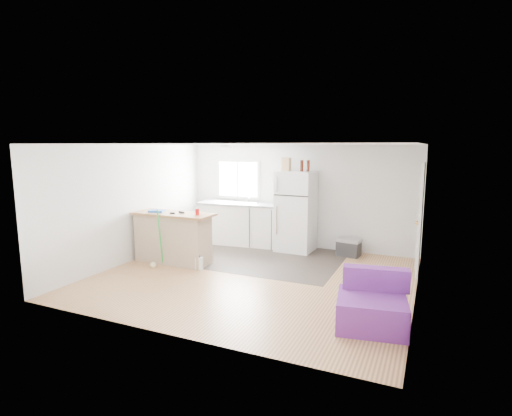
{
  "coord_description": "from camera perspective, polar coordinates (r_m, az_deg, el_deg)",
  "views": [
    {
      "loc": [
        2.9,
        -6.39,
        2.37
      ],
      "look_at": [
        -0.27,
        0.7,
        1.16
      ],
      "focal_mm": 28.0,
      "sensor_mm": 36.0,
      "label": 1
    }
  ],
  "objects": [
    {
      "name": "interior_door",
      "position": [
        8.05,
        22.46,
        -1.49
      ],
      "size": [
        0.11,
        0.92,
        2.1
      ],
      "color": "white",
      "rests_on": "right_wall"
    },
    {
      "name": "mop",
      "position": [
        8.11,
        -14.2,
        -6.7
      ],
      "size": [
        0.26,
        0.32,
        1.18
      ],
      "rotation": [
        0.0,
        0.0,
        0.43
      ],
      "color": "green",
      "rests_on": "floor"
    },
    {
      "name": "tool_a",
      "position": [
        8.18,
        -10.6,
        -0.59
      ],
      "size": [
        0.15,
        0.1,
        0.03
      ],
      "primitive_type": "cube",
      "rotation": [
        0.0,
        0.0,
        -0.38
      ],
      "color": "black",
      "rests_on": "peninsula"
    },
    {
      "name": "cleaner_jug",
      "position": [
        7.85,
        -8.12,
        -7.84
      ],
      "size": [
        0.14,
        0.11,
        0.29
      ],
      "rotation": [
        0.0,
        0.0,
        0.1
      ],
      "color": "white",
      "rests_on": "floor"
    },
    {
      "name": "cooler",
      "position": [
        8.93,
        13.1,
        -5.47
      ],
      "size": [
        0.54,
        0.41,
        0.38
      ],
      "rotation": [
        0.0,
        0.0,
        -0.15
      ],
      "color": "#292A2B",
      "rests_on": "floor"
    },
    {
      "name": "bottle_right",
      "position": [
        8.88,
        7.45,
        6.0
      ],
      "size": [
        0.08,
        0.08,
        0.25
      ],
      "primitive_type": "cylinder",
      "rotation": [
        0.0,
        0.0,
        -0.08
      ],
      "color": "#3D130B",
      "rests_on": "refrigerator"
    },
    {
      "name": "peninsula",
      "position": [
        8.33,
        -11.77,
        -4.13
      ],
      "size": [
        1.68,
        0.65,
        1.03
      ],
      "rotation": [
        0.0,
        0.0,
        0.0
      ],
      "color": "tan",
      "rests_on": "floor"
    },
    {
      "name": "red_cup",
      "position": [
        7.88,
        -8.38,
        -0.55
      ],
      "size": [
        0.1,
        0.1,
        0.12
      ],
      "primitive_type": "cylinder",
      "rotation": [
        0.0,
        0.0,
        0.29
      ],
      "color": "red",
      "rests_on": "peninsula"
    },
    {
      "name": "window",
      "position": [
        9.96,
        -2.56,
        4.14
      ],
      "size": [
        1.18,
        0.06,
        0.98
      ],
      "color": "white",
      "rests_on": "back_wall"
    },
    {
      "name": "cardboard_box",
      "position": [
        8.98,
        4.36,
        6.24
      ],
      "size": [
        0.22,
        0.15,
        0.3
      ],
      "primitive_type": "cube",
      "rotation": [
        0.0,
        0.0,
        -0.26
      ],
      "color": "tan",
      "rests_on": "refrigerator"
    },
    {
      "name": "purple_seat",
      "position": [
        5.66,
        16.25,
        -13.35
      ],
      "size": [
        1.0,
        0.96,
        0.72
      ],
      "rotation": [
        0.0,
        0.0,
        0.16
      ],
      "color": "#742D93",
      "rests_on": "floor"
    },
    {
      "name": "kitchen_cabinets",
      "position": [
        9.66,
        -1.59,
        -2.21
      ],
      "size": [
        2.32,
        0.92,
        1.31
      ],
      "rotation": [
        0.0,
        0.0,
        0.1
      ],
      "color": "white",
      "rests_on": "floor"
    },
    {
      "name": "ceiling_fixture",
      "position": [
        8.63,
        -4.37,
        8.78
      ],
      "size": [
        0.3,
        0.3,
        0.07
      ],
      "primitive_type": "cylinder",
      "color": "white",
      "rests_on": "ceiling"
    },
    {
      "name": "blue_tray",
      "position": [
        8.41,
        -13.98,
        -0.42
      ],
      "size": [
        0.35,
        0.29,
        0.04
      ],
      "primitive_type": "cube",
      "rotation": [
        0.0,
        0.0,
        0.26
      ],
      "color": "#134AB3",
      "rests_on": "peninsula"
    },
    {
      "name": "refrigerator",
      "position": [
        9.06,
        5.73,
        -0.47
      ],
      "size": [
        0.82,
        0.78,
        1.81
      ],
      "rotation": [
        0.0,
        0.0,
        -0.03
      ],
      "color": "white",
      "rests_on": "floor"
    },
    {
      "name": "vinyl_zone",
      "position": [
        8.78,
        -1.28,
        -6.78
      ],
      "size": [
        4.05,
        2.5,
        0.0
      ],
      "primitive_type": "cube",
      "color": "#332D26",
      "rests_on": "floor"
    },
    {
      "name": "room",
      "position": [
        7.11,
        -0.35,
        -0.61
      ],
      "size": [
        5.51,
        5.01,
        2.41
      ],
      "color": "#90613C",
      "rests_on": "ground"
    },
    {
      "name": "bottle_left",
      "position": [
        8.88,
        6.56,
        6.01
      ],
      "size": [
        0.07,
        0.07,
        0.25
      ],
      "primitive_type": "cylinder",
      "rotation": [
        0.0,
        0.0,
        0.06
      ],
      "color": "#3D130B",
      "rests_on": "refrigerator"
    },
    {
      "name": "tool_b",
      "position": [
        8.11,
        -11.85,
        -0.71
      ],
      "size": [
        0.11,
        0.07,
        0.03
      ],
      "primitive_type": "cube",
      "rotation": [
        0.0,
        0.0,
        0.32
      ],
      "color": "black",
      "rests_on": "peninsula"
    }
  ]
}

